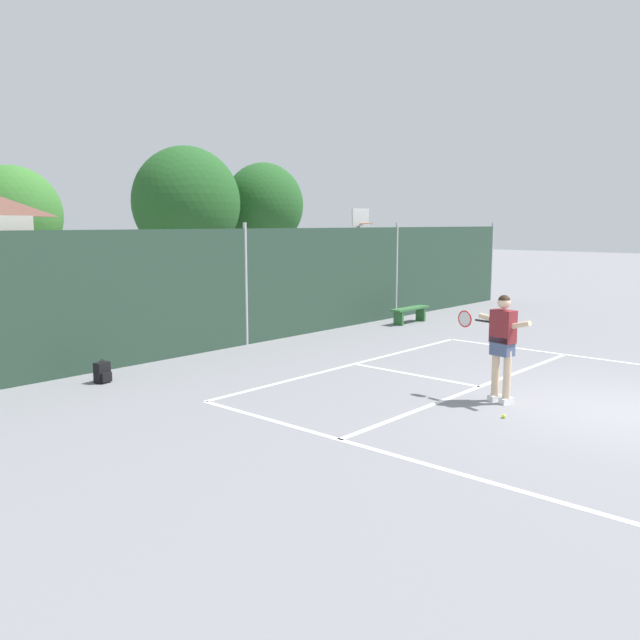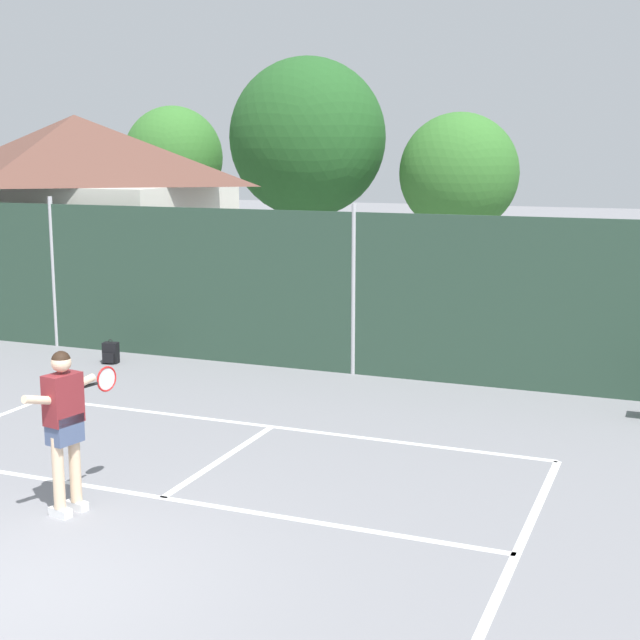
# 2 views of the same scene
# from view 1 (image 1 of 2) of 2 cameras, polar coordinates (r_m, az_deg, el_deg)

# --- Properties ---
(ground_plane) EXTENTS (120.00, 120.00, 0.00)m
(ground_plane) POSITION_cam_1_polar(r_m,az_deg,el_deg) (11.89, 24.30, -7.24)
(ground_plane) COLOR gray
(court_markings) EXTENTS (8.30, 11.10, 0.01)m
(court_markings) POSITION_cam_1_polar(r_m,az_deg,el_deg) (12.08, 21.36, -6.81)
(court_markings) COLOR white
(court_markings) RESTS_ON ground
(chainlink_fence) EXTENTS (26.09, 0.09, 3.07)m
(chainlink_fence) POSITION_cam_1_polar(r_m,az_deg,el_deg) (16.59, -6.45, 2.84)
(chainlink_fence) COLOR #284233
(chainlink_fence) RESTS_ON ground
(basketball_hoop) EXTENTS (0.90, 0.67, 3.55)m
(basketball_hoop) POSITION_cam_1_polar(r_m,az_deg,el_deg) (23.17, 3.44, 6.56)
(basketball_hoop) COLOR #9E9EA3
(basketball_hoop) RESTS_ON ground
(treeline_backdrop) EXTENTS (25.16, 4.35, 6.75)m
(treeline_backdrop) POSITION_cam_1_polar(r_m,az_deg,el_deg) (26.47, -21.12, 9.79)
(treeline_backdrop) COLOR brown
(treeline_backdrop) RESTS_ON ground
(tennis_player) EXTENTS (0.32, 1.44, 1.85)m
(tennis_player) POSITION_cam_1_polar(r_m,az_deg,el_deg) (11.59, 15.48, -1.55)
(tennis_player) COLOR silver
(tennis_player) RESTS_ON ground
(tennis_ball) EXTENTS (0.07, 0.07, 0.07)m
(tennis_ball) POSITION_cam_1_polar(r_m,az_deg,el_deg) (10.89, 15.62, -8.02)
(tennis_ball) COLOR #CCE033
(tennis_ball) RESTS_ON ground
(backpack_black) EXTENTS (0.31, 0.28, 0.46)m
(backpack_black) POSITION_cam_1_polar(r_m,az_deg,el_deg) (13.39, -18.31, -4.36)
(backpack_black) COLOR black
(backpack_black) RESTS_ON ground
(courtside_bench) EXTENTS (1.60, 0.36, 0.48)m
(courtside_bench) POSITION_cam_1_polar(r_m,az_deg,el_deg) (20.40, 7.80, 0.74)
(courtside_bench) COLOR #336B38
(courtside_bench) RESTS_ON ground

